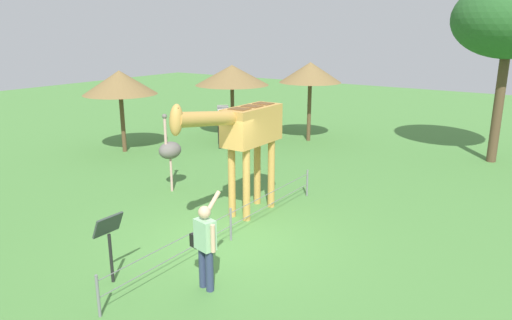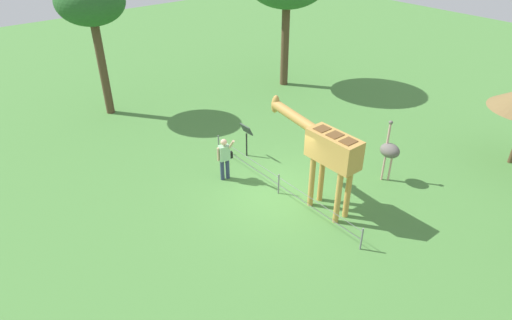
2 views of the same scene
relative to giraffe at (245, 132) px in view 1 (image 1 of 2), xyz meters
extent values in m
plane|color=#4C843D|center=(1.38, 0.51, -2.12)|extent=(60.00, 60.00, 0.00)
cylinder|color=#C69347|center=(0.26, 0.22, -1.22)|extent=(0.18, 0.18, 1.80)
cylinder|color=#C69347|center=(0.26, -0.22, -1.22)|extent=(0.18, 0.18, 1.80)
cylinder|color=#C69347|center=(-0.84, 0.22, -1.22)|extent=(0.18, 0.18, 1.80)
cylinder|color=#C69347|center=(-0.84, -0.22, -1.22)|extent=(0.18, 0.18, 1.80)
cube|color=#C69347|center=(-0.29, 0.00, 0.13)|extent=(1.70, 0.70, 0.90)
cube|color=brown|center=(0.21, 0.00, 0.59)|extent=(0.36, 0.44, 0.02)
cube|color=brown|center=(-0.29, 0.00, 0.59)|extent=(0.36, 0.44, 0.02)
cube|color=brown|center=(-0.79, 0.00, 0.59)|extent=(0.36, 0.44, 0.02)
cylinder|color=#C69347|center=(1.31, 0.00, 0.53)|extent=(2.05, 0.32, 0.57)
ellipsoid|color=#C69347|center=(2.31, 0.00, 0.66)|extent=(0.36, 0.26, 0.67)
cylinder|color=brown|center=(2.31, 0.06, 0.84)|extent=(0.05, 0.05, 0.14)
cylinder|color=brown|center=(2.31, -0.06, 0.84)|extent=(0.05, 0.05, 0.14)
cylinder|color=navy|center=(3.22, 1.36, -1.73)|extent=(0.14, 0.14, 0.78)
cylinder|color=navy|center=(3.26, 1.56, -1.73)|extent=(0.14, 0.14, 0.78)
cube|color=#93C699|center=(3.24, 1.46, -1.07)|extent=(0.31, 0.40, 0.55)
sphere|color=#D8AD8C|center=(3.24, 1.46, -0.65)|extent=(0.22, 0.22, 0.22)
cylinder|color=#D8AD8C|center=(2.93, 1.36, -0.63)|extent=(0.43, 0.17, 0.47)
cylinder|color=#D8AD8C|center=(3.29, 1.68, -1.07)|extent=(0.08, 0.08, 0.50)
cube|color=black|center=(3.24, 1.24, -1.24)|extent=(0.16, 0.22, 0.24)
cylinder|color=black|center=(-5.19, -4.58, -1.65)|extent=(0.12, 0.12, 0.95)
cylinder|color=black|center=(-5.00, -4.81, -1.65)|extent=(0.12, 0.12, 0.95)
cylinder|color=black|center=(-5.81, -5.10, -1.65)|extent=(0.12, 0.12, 0.95)
cylinder|color=black|center=(-5.61, -5.32, -1.65)|extent=(0.12, 0.12, 0.95)
cube|color=silver|center=(-5.80, -5.28, -0.87)|extent=(0.41, 0.45, 0.60)
cube|color=black|center=(-5.67, -5.17, -0.87)|extent=(0.41, 0.45, 0.60)
cube|color=silver|center=(-5.54, -5.06, -0.87)|extent=(0.41, 0.45, 0.60)
cube|color=black|center=(-5.40, -4.95, -0.87)|extent=(0.41, 0.45, 0.60)
cube|color=silver|center=(-5.27, -4.84, -0.87)|extent=(0.41, 0.45, 0.60)
cube|color=black|center=(-5.14, -4.73, -0.87)|extent=(0.41, 0.45, 0.60)
cube|color=silver|center=(-5.01, -4.62, -0.87)|extent=(0.41, 0.45, 0.60)
cylinder|color=silver|center=(-4.83, -4.47, -0.72)|extent=(0.47, 0.44, 0.47)
ellipsoid|color=black|center=(-4.64, -4.31, -0.57)|extent=(0.42, 0.40, 0.22)
cylinder|color=#CC9E93|center=(-0.27, -2.80, -1.67)|extent=(0.07, 0.07, 0.90)
cylinder|color=#CC9E93|center=(-0.43, -2.96, -1.67)|extent=(0.07, 0.07, 0.90)
ellipsoid|color=#66605B|center=(-0.35, -2.88, -0.94)|extent=(0.70, 0.56, 0.49)
cylinder|color=#CC9E93|center=(-0.20, -2.88, -0.39)|extent=(0.08, 0.08, 0.80)
sphere|color=#66605B|center=(-0.20, -2.88, 0.06)|extent=(0.14, 0.14, 0.14)
cylinder|color=brown|center=(-8.15, -2.61, -0.91)|extent=(0.16, 0.16, 2.41)
cone|color=brown|center=(-8.15, -2.61, 0.70)|extent=(2.52, 2.52, 0.81)
cylinder|color=brown|center=(-7.12, -5.79, -1.02)|extent=(0.16, 0.16, 2.20)
cone|color=brown|center=(-7.12, -5.79, 0.50)|extent=(3.12, 3.12, 0.84)
cylinder|color=brown|center=(-2.58, -7.52, -1.03)|extent=(0.16, 0.16, 2.17)
cone|color=brown|center=(-2.58, -7.52, 0.49)|extent=(2.71, 2.71, 0.87)
cylinder|color=brown|center=(-8.92, 4.24, -0.26)|extent=(0.32, 0.32, 3.72)
ellipsoid|color=#285B28|center=(-8.92, 4.24, 2.70)|extent=(3.67, 3.67, 2.57)
cylinder|color=black|center=(4.03, -0.12, -1.65)|extent=(0.06, 0.06, 0.95)
cube|color=#333D38|center=(4.03, -0.12, -0.99)|extent=(0.56, 0.21, 0.38)
cylinder|color=slate|center=(-2.12, 0.59, -1.75)|extent=(0.05, 0.05, 0.75)
cylinder|color=slate|center=(1.38, 0.59, -1.75)|extent=(0.05, 0.05, 0.75)
cylinder|color=slate|center=(4.88, 0.59, -1.75)|extent=(0.05, 0.05, 0.75)
cube|color=slate|center=(1.38, 0.59, -1.48)|extent=(7.00, 0.01, 0.01)
cube|color=slate|center=(1.38, 0.59, -1.78)|extent=(7.00, 0.01, 0.01)
camera|label=1|loc=(8.99, 6.48, 2.39)|focal=33.20mm
camera|label=2|loc=(-7.48, 8.71, 6.41)|focal=30.58mm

